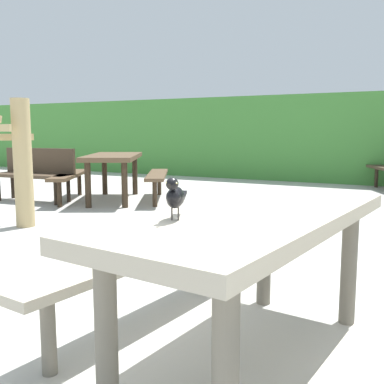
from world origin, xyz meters
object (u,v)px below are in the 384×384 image
(bird_grackle, at_px, (175,196))
(picnic_table_far_centre, at_px, (113,166))
(picnic_table_foreground, at_px, (252,249))
(park_bench_side, at_px, (36,170))

(bird_grackle, distance_m, picnic_table_far_centre, 5.50)
(picnic_table_foreground, bearing_deg, bird_grackle, -119.23)
(picnic_table_foreground, xyz_separation_m, picnic_table_far_centre, (-3.73, 3.84, 0.00))
(picnic_table_far_centre, bearing_deg, park_bench_side, -150.81)
(bird_grackle, bearing_deg, park_bench_side, 141.90)
(park_bench_side, bearing_deg, picnic_table_foreground, -33.93)
(bird_grackle, relative_size, park_bench_side, 0.20)
(picnic_table_far_centre, height_order, park_bench_side, park_bench_side)
(bird_grackle, height_order, picnic_table_far_centre, bird_grackle)
(park_bench_side, bearing_deg, bird_grackle, -38.10)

